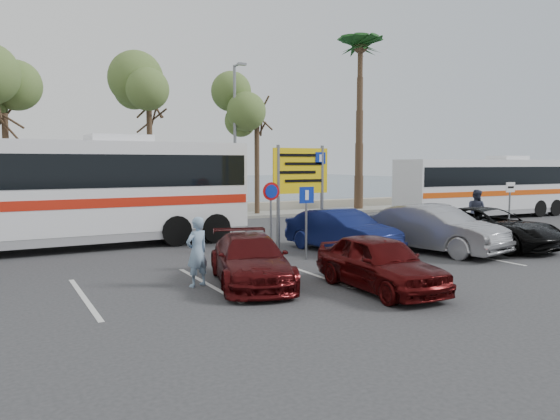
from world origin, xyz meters
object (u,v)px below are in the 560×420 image
pedestrian_near (197,252)px  suv_black (489,228)px  coach_bus_right (485,189)px  coach_bus_left (64,196)px  car_silver_b (435,229)px  street_lamp_right (235,132)px  pedestrian_far (476,211)px  car_blue (342,231)px  direction_sign (301,178)px  car_red (380,263)px  car_maroon (251,260)px

pedestrian_near → suv_black: bearing=164.7°
coach_bus_right → suv_black: bearing=-138.0°
coach_bus_left → car_silver_b: bearing=-31.2°
coach_bus_left → pedestrian_near: size_ratio=7.59×
coach_bus_left → street_lamp_right: bearing=36.5°
coach_bus_right → pedestrian_far: (-5.51, -4.37, -0.64)m
car_blue → pedestrian_far: bearing=-0.2°
car_silver_b → pedestrian_far: size_ratio=2.59×
direction_sign → suv_black: bearing=-30.8°
pedestrian_far → direction_sign: bearing=72.8°
car_red → pedestrian_far: pedestrian_far is taller
street_lamp_right → car_silver_b: (1.28, -13.55, -3.81)m
car_blue → car_maroon: size_ratio=1.03×
coach_bus_right → car_red: bearing=-145.6°
street_lamp_right → coach_bus_right: (11.98, -6.24, -3.04)m
car_red → car_silver_b: size_ratio=0.80×
car_red → pedestrian_far: 12.09m
car_silver_b → pedestrian_near: bearing=174.3°
coach_bus_left → direction_sign: bearing=-23.8°
coach_bus_left → coach_bus_right: size_ratio=1.18×
suv_black → pedestrian_far: 4.18m
pedestrian_near → direction_sign: bearing=-161.5°
direction_sign → car_blue: direction_sign is taller
car_maroon → car_silver_b: car_silver_b is taller
suv_black → pedestrian_far: pedestrian_far is taller
direction_sign → car_blue: (0.63, -1.70, -1.72)m
coach_bus_left → coach_bus_right: (21.48, 0.78, -0.28)m
direction_sign → coach_bus_left: coach_bus_left is taller
direction_sign → car_silver_b: 4.89m
direction_sign → coach_bus_left: 8.22m
suv_black → direction_sign: bearing=141.8°
car_red → pedestrian_far: (10.25, 6.41, 0.27)m
street_lamp_right → car_maroon: street_lamp_right is taller
car_red → car_silver_b: (5.06, 3.47, 0.13)m
car_maroon → direction_sign: bearing=64.1°
street_lamp_right → pedestrian_far: 12.96m
car_red → direction_sign: bearing=77.7°
coach_bus_left → pedestrian_near: (2.11, -7.58, -1.00)m
car_red → pedestrian_near: (-3.62, 2.42, 0.19)m
street_lamp_right → car_blue: 12.71m
direction_sign → car_silver_b: direction_sign is taller
coach_bus_right → direction_sign: bearing=-163.7°
car_blue → pedestrian_far: 7.98m
car_blue → car_silver_b: bearing=-40.4°
car_red → car_silver_b: car_silver_b is taller
direction_sign → car_maroon: size_ratio=0.86×
coach_bus_right → car_maroon: 20.19m
direction_sign → coach_bus_right: bearing=16.3°
coach_bus_left → pedestrian_near: bearing=-74.5°
direction_sign → car_maroon: direction_sign is taller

